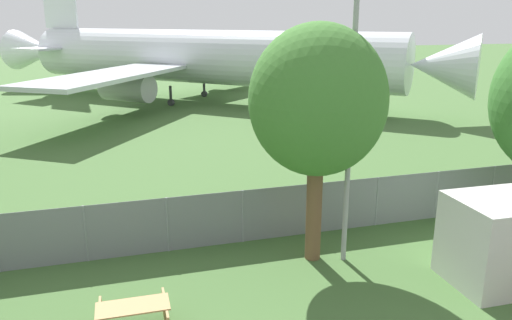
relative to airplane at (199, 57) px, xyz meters
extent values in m
cylinder|color=gray|center=(-8.94, -29.73, -3.09)|extent=(0.07, 0.07, 1.87)
cylinder|color=gray|center=(-6.39, -29.73, -3.09)|extent=(0.07, 0.07, 1.87)
cylinder|color=gray|center=(-3.85, -29.73, -3.09)|extent=(0.07, 0.07, 1.87)
cylinder|color=gray|center=(-1.30, -29.73, -3.09)|extent=(0.07, 0.07, 1.87)
cylinder|color=gray|center=(1.24, -29.73, -3.09)|extent=(0.07, 0.07, 1.87)
cylinder|color=gray|center=(3.79, -29.73, -3.09)|extent=(0.07, 0.07, 1.87)
cylinder|color=gray|center=(6.33, -29.73, -3.09)|extent=(0.07, 0.07, 1.87)
cube|color=slate|center=(-3.85, -29.73, -3.09)|extent=(56.00, 0.01, 1.87)
cylinder|color=silver|center=(0.34, -0.30, 0.06)|extent=(29.78, 27.19, 4.69)
cone|color=silver|center=(15.43, -13.71, 0.06)|extent=(6.62, 6.62, 4.69)
cone|color=silver|center=(-15.18, 13.49, 0.06)|extent=(7.18, 7.05, 4.22)
cube|color=silver|center=(5.90, 8.63, -0.65)|extent=(15.46, 14.20, 0.30)
cylinder|color=#939399|center=(3.98, 7.11, -1.85)|extent=(4.56, 4.38, 2.11)
cube|color=silver|center=(-7.88, -6.87, -0.65)|extent=(13.04, 16.13, 0.30)
cylinder|color=#939399|center=(-6.59, -4.79, -1.85)|extent=(4.56, 4.38, 2.11)
cube|color=silver|center=(-11.94, 10.61, 0.53)|extent=(9.65, 10.20, 0.20)
cylinder|color=#2D2D33|center=(9.01, -8.00, -3.15)|extent=(0.24, 0.24, 1.73)
cylinder|color=#2D2D33|center=(9.01, -8.00, -3.74)|extent=(0.62, 0.60, 0.56)
cylinder|color=#2D2D33|center=(0.88, 2.98, -3.15)|extent=(0.24, 0.24, 1.73)
cylinder|color=#2D2D33|center=(0.88, 2.98, -3.74)|extent=(0.62, 0.60, 0.56)
cylinder|color=#2D2D33|center=(-2.86, -1.22, -3.15)|extent=(0.24, 0.24, 1.73)
cylinder|color=#2D2D33|center=(-2.86, -1.22, -3.74)|extent=(0.62, 0.60, 0.56)
cube|color=tan|center=(-7.72, -34.01, -3.28)|extent=(1.76, 0.79, 0.04)
cube|color=tan|center=(-7.72, -33.45, -3.58)|extent=(1.75, 0.31, 0.04)
cube|color=tan|center=(-6.95, -34.02, -3.65)|extent=(0.08, 1.40, 0.74)
cylinder|color=brown|center=(-2.01, -31.51, -2.34)|extent=(0.49, 0.49, 3.36)
ellipsoid|color=#427A33|center=(-2.01, -31.51, 1.08)|extent=(4.11, 4.11, 4.52)
cylinder|color=#99999E|center=(-1.10, -31.88, 0.46)|extent=(0.16, 0.16, 8.97)
camera|label=1|loc=(-7.82, -45.00, 3.42)|focal=35.00mm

